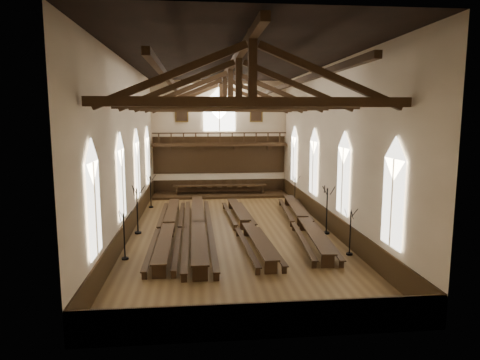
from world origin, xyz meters
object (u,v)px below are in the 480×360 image
object	(u,v)px
high_table	(220,186)
candelabrum_right_mid	(327,219)
refectory_row_b	(198,225)
candelabrum_right_far	(295,196)
candelabrum_left_near	(125,245)
candelabrum_left_mid	(138,219)
refectory_row_c	(246,224)
candelabrum_right_near	(350,241)
refectory_row_a	(169,226)
refectory_row_d	(304,220)
dais	(220,195)
candelabrum_left_far	(151,198)

from	to	relation	value
high_table	candelabrum_right_mid	size ratio (longest dim) A/B	2.81
refectory_row_b	candelabrum_right_far	xyz separation A→B (m)	(7.55, 7.76, 0.10)
candelabrum_left_near	candelabrum_left_mid	world-z (taller)	candelabrum_left_mid
refectory_row_c	candelabrum_right_near	size ratio (longest dim) A/B	6.02
refectory_row_a	candelabrum_right_mid	size ratio (longest dim) A/B	4.98
refectory_row_d	dais	world-z (taller)	refectory_row_d
refectory_row_d	candelabrum_left_mid	distance (m)	10.05
dais	candelabrum_right_mid	xyz separation A→B (m)	(5.61, -12.80, 0.78)
refectory_row_a	refectory_row_b	bearing A→B (deg)	-5.65
refectory_row_a	candelabrum_left_far	world-z (taller)	candelabrum_left_far
candelabrum_left_near	candelabrum_left_far	world-z (taller)	candelabrum_left_far
refectory_row_c	high_table	distance (m)	12.22
refectory_row_d	high_table	size ratio (longest dim) A/B	1.79
candelabrum_right_far	refectory_row_a	bearing A→B (deg)	-140.63
refectory_row_d	candelabrum_left_near	distance (m)	11.12
dais	candelabrum_left_far	world-z (taller)	candelabrum_left_far
dais	candelabrum_left_near	bearing A→B (deg)	-108.60
refectory_row_c	candelabrum_right_far	xyz separation A→B (m)	(4.69, 7.66, 0.17)
dais	candelabrum_right_far	size ratio (longest dim) A/B	4.96
refectory_row_d	candelabrum_right_far	bearing A→B (deg)	81.46
refectory_row_b	refectory_row_d	bearing A→B (deg)	6.56
refectory_row_d	high_table	world-z (taller)	high_table
candelabrum_right_near	candelabrum_right_far	xyz separation A→B (m)	(0.00, 12.19, -0.02)
candelabrum_right_far	candelabrum_left_mid	bearing A→B (deg)	-147.28
refectory_row_a	high_table	world-z (taller)	high_table
refectory_row_c	candelabrum_left_near	xyz separation A→B (m)	(-6.41, -4.13, 0.21)
candelabrum_left_far	refectory_row_d	bearing A→B (deg)	-35.59
refectory_row_d	candelabrum_left_near	xyz separation A→B (m)	(-10.05, -4.77, 0.18)
candelabrum_left_mid	candelabrum_right_far	xyz separation A→B (m)	(11.10, 7.13, -0.18)
dais	refectory_row_c	bearing A→B (deg)	-85.67
refectory_row_c	candelabrum_left_far	world-z (taller)	candelabrum_left_far
candelabrum_left_near	candelabrum_left_mid	bearing A→B (deg)	90.00
high_table	candelabrum_right_mid	distance (m)	13.97
high_table	candelabrum_left_mid	size ratio (longest dim) A/B	2.81
high_table	candelabrum_right_near	size ratio (longest dim) A/B	3.44
refectory_row_c	candelabrum_left_far	size ratio (longest dim) A/B	5.57
candelabrum_left_mid	candelabrum_left_far	distance (m)	7.31
refectory_row_b	candelabrum_left_far	size ratio (longest dim) A/B	5.92
candelabrum_left_far	dais	bearing A→B (deg)	38.40
refectory_row_b	dais	size ratio (longest dim) A/B	1.32
refectory_row_c	candelabrum_right_mid	size ratio (longest dim) A/B	4.90
dais	candelabrum_right_near	xyz separation A→B (m)	(5.61, -16.71, 0.62)
refectory_row_d	candelabrum_left_mid	bearing A→B (deg)	-179.34
refectory_row_c	refectory_row_a	bearing A→B (deg)	179.22
high_table	candelabrum_right_near	bearing A→B (deg)	-71.43
high_table	candelabrum_left_far	xyz separation A→B (m)	(-5.49, -4.35, -0.07)
refectory_row_c	candelabrum_left_mid	xyz separation A→B (m)	(-6.41, 0.52, 0.35)
refectory_row_c	candelabrum_left_near	world-z (taller)	candelabrum_left_near
refectory_row_a	candelabrum_left_near	world-z (taller)	candelabrum_left_near
refectory_row_a	candelabrum_left_near	bearing A→B (deg)	-113.75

